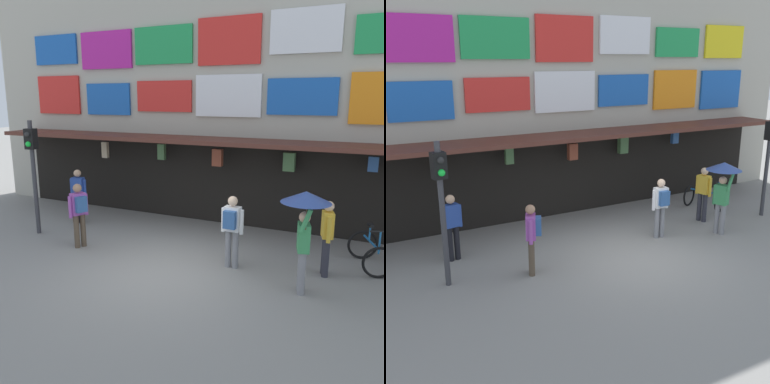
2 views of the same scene
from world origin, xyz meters
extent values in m
plane|color=gray|center=(0.00, 0.00, 0.00)|extent=(80.00, 80.00, 0.00)
cube|color=#B2AD9E|center=(0.00, 4.60, 4.00)|extent=(18.00, 1.20, 8.00)
cube|color=#592D23|center=(0.00, 3.30, 2.60)|extent=(15.30, 1.40, 0.12)
cube|color=#B71E93|center=(-4.22, 3.95, 5.29)|extent=(1.95, 0.08, 1.17)
cube|color=green|center=(-2.11, 3.95, 5.34)|extent=(1.96, 0.08, 1.10)
cube|color=red|center=(0.00, 3.95, 5.35)|extent=(1.87, 0.08, 1.30)
cube|color=white|center=(2.11, 3.95, 5.50)|extent=(1.85, 0.08, 1.13)
cube|color=green|center=(4.22, 3.95, 5.31)|extent=(1.79, 0.08, 0.93)
cube|color=yellow|center=(6.33, 3.95, 5.36)|extent=(1.76, 0.08, 1.10)
cube|color=blue|center=(-4.22, 3.95, 3.74)|extent=(1.69, 0.08, 1.02)
cube|color=red|center=(-2.11, 3.95, 3.84)|extent=(1.89, 0.08, 0.94)
cube|color=white|center=(0.00, 3.95, 3.85)|extent=(2.00, 0.08, 1.19)
cube|color=blue|center=(2.11, 3.95, 3.82)|extent=(1.88, 0.08, 0.97)
cube|color=orange|center=(4.22, 3.95, 3.78)|extent=(1.80, 0.08, 1.29)
cube|color=blue|center=(6.33, 3.95, 3.72)|extent=(1.87, 0.08, 1.34)
cylinder|color=black|center=(-4.04, 3.42, 2.46)|extent=(0.02, 0.02, 0.16)
cube|color=tan|center=(-4.04, 3.42, 2.12)|extent=(0.21, 0.13, 0.51)
cylinder|color=black|center=(-2.00, 3.56, 2.47)|extent=(0.02, 0.02, 0.14)
cube|color=#477042|center=(-2.00, 3.56, 2.16)|extent=(0.23, 0.14, 0.48)
cylinder|color=black|center=(-0.07, 3.37, 2.45)|extent=(0.02, 0.02, 0.17)
cube|color=brown|center=(-0.07, 3.37, 2.12)|extent=(0.29, 0.17, 0.49)
cylinder|color=black|center=(1.93, 3.65, 2.44)|extent=(0.02, 0.02, 0.20)
cube|color=#477042|center=(1.93, 3.65, 2.09)|extent=(0.31, 0.19, 0.51)
cylinder|color=black|center=(4.03, 3.60, 2.45)|extent=(0.02, 0.02, 0.17)
cube|color=#2D5693|center=(4.03, 3.60, 2.18)|extent=(0.24, 0.15, 0.37)
cube|color=black|center=(0.00, 3.98, 1.25)|extent=(15.30, 0.04, 2.50)
cylinder|color=#38383D|center=(-4.53, 0.80, 1.60)|extent=(0.12, 0.12, 3.20)
cube|color=black|center=(-4.53, 0.80, 2.70)|extent=(0.32, 0.28, 0.56)
sphere|color=black|center=(-4.51, 0.67, 2.83)|extent=(0.15, 0.15, 0.15)
sphere|color=#19DB3D|center=(-4.51, 0.67, 2.57)|extent=(0.15, 0.15, 0.15)
cylinder|color=#38383D|center=(5.37, 0.80, 1.60)|extent=(0.12, 0.12, 3.20)
sphere|color=red|center=(5.37, 0.93, 2.83)|extent=(0.15, 0.15, 0.15)
sphere|color=black|center=(5.37, 0.93, 2.57)|extent=(0.15, 0.15, 0.15)
torus|color=black|center=(4.37, 1.62, 0.36)|extent=(0.70, 0.30, 0.72)
torus|color=black|center=(3.99, 2.66, 0.36)|extent=(0.70, 0.30, 0.72)
cylinder|color=#1E66A8|center=(4.18, 2.14, 0.61)|extent=(0.39, 0.95, 0.05)
cylinder|color=#1E66A8|center=(4.13, 2.29, 0.78)|extent=(0.04, 0.04, 0.35)
cube|color=black|center=(4.13, 2.29, 0.97)|extent=(0.16, 0.22, 0.06)
cylinder|color=#1E66A8|center=(4.34, 1.70, 0.78)|extent=(0.04, 0.04, 0.50)
cylinder|color=black|center=(4.34, 1.70, 1.03)|extent=(0.43, 0.19, 0.04)
cylinder|color=black|center=(-3.99, 2.07, 0.44)|extent=(0.14, 0.14, 0.88)
cylinder|color=black|center=(-4.17, 2.03, 0.44)|extent=(0.14, 0.14, 0.88)
cube|color=#28479E|center=(-4.08, 2.05, 1.16)|extent=(0.40, 0.29, 0.56)
sphere|color=tan|center=(-4.08, 2.05, 1.57)|extent=(0.22, 0.22, 0.22)
cylinder|color=#28479E|center=(-3.86, 2.09, 1.11)|extent=(0.09, 0.09, 0.56)
cylinder|color=#28479E|center=(-4.30, 2.01, 1.11)|extent=(0.09, 0.09, 0.56)
cylinder|color=#2D2D38|center=(3.28, 1.39, 0.44)|extent=(0.14, 0.14, 0.88)
cylinder|color=#2D2D38|center=(3.33, 1.21, 0.44)|extent=(0.14, 0.14, 0.88)
cube|color=gold|center=(3.30, 1.30, 1.16)|extent=(0.31, 0.41, 0.56)
sphere|color=beige|center=(3.30, 1.30, 1.57)|extent=(0.22, 0.22, 0.22)
cylinder|color=gold|center=(3.24, 1.51, 1.11)|extent=(0.09, 0.09, 0.56)
cylinder|color=gold|center=(3.36, 1.09, 1.11)|extent=(0.09, 0.09, 0.56)
cylinder|color=gray|center=(1.22, 0.85, 0.44)|extent=(0.14, 0.14, 0.88)
cylinder|color=gray|center=(1.40, 0.84, 0.44)|extent=(0.14, 0.14, 0.88)
cube|color=white|center=(1.31, 0.85, 1.16)|extent=(0.37, 0.23, 0.56)
sphere|color=beige|center=(1.31, 0.85, 1.57)|extent=(0.22, 0.22, 0.22)
cylinder|color=white|center=(1.09, 0.85, 1.11)|extent=(0.09, 0.09, 0.56)
cylinder|color=white|center=(1.53, 0.84, 1.11)|extent=(0.09, 0.09, 0.56)
cube|color=#2D5693|center=(1.31, 0.69, 1.18)|extent=(0.28, 0.17, 0.40)
cylinder|color=brown|center=(-2.73, 0.34, 0.44)|extent=(0.14, 0.14, 0.88)
cylinder|color=brown|center=(-2.66, 0.50, 0.44)|extent=(0.14, 0.14, 0.88)
cube|color=#9E4CA8|center=(-2.70, 0.42, 1.16)|extent=(0.35, 0.42, 0.56)
sphere|color=#A87A5B|center=(-2.70, 0.42, 1.57)|extent=(0.22, 0.22, 0.22)
cylinder|color=#9E4CA8|center=(-2.79, 0.22, 1.11)|extent=(0.09, 0.09, 0.56)
cylinder|color=#9E4CA8|center=(-2.61, 0.62, 1.11)|extent=(0.09, 0.09, 0.56)
cube|color=#2D5693|center=(-2.55, 0.35, 1.18)|extent=(0.26, 0.32, 0.40)
cylinder|color=gray|center=(2.96, 0.34, 0.44)|extent=(0.14, 0.14, 0.88)
cylinder|color=gray|center=(3.01, 0.16, 0.44)|extent=(0.14, 0.14, 0.88)
cube|color=#388E51|center=(2.99, 0.25, 1.16)|extent=(0.31, 0.41, 0.56)
sphere|color=tan|center=(2.99, 0.25, 1.57)|extent=(0.22, 0.22, 0.22)
cylinder|color=#388E51|center=(2.93, 0.46, 1.11)|extent=(0.09, 0.09, 0.56)
cylinder|color=#388E51|center=(3.05, 0.04, 1.56)|extent=(0.23, 0.09, 0.48)
cylinder|color=#4C3823|center=(3.05, 0.04, 1.67)|extent=(0.02, 0.02, 0.55)
cone|color=#334C99|center=(2.99, 0.25, 1.97)|extent=(0.96, 0.96, 0.22)
camera|label=1|loc=(4.24, -7.52, 3.83)|focal=38.46mm
camera|label=2|loc=(-6.45, -8.73, 4.82)|focal=43.45mm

